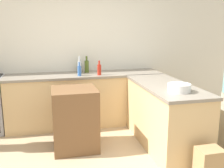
% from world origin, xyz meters
% --- Properties ---
extents(wall_back, '(8.00, 0.06, 2.70)m').
position_xyz_m(wall_back, '(0.00, 2.14, 1.35)').
color(wall_back, silver).
rests_on(wall_back, ground_plane).
extents(counter_back, '(2.71, 0.66, 0.92)m').
position_xyz_m(counter_back, '(0.00, 1.79, 0.46)').
color(counter_back, '#D6B27A').
rests_on(counter_back, ground_plane).
extents(counter_peninsula, '(0.69, 1.65, 0.92)m').
position_xyz_m(counter_peninsula, '(1.01, 0.67, 0.46)').
color(counter_peninsula, '#D6B27A').
rests_on(counter_peninsula, ground_plane).
extents(island_table, '(0.62, 0.61, 0.88)m').
position_xyz_m(island_table, '(-0.28, 0.86, 0.44)').
color(island_table, brown).
rests_on(island_table, ground_plane).
extents(mixing_bowl, '(0.29, 0.29, 0.10)m').
position_xyz_m(mixing_bowl, '(0.99, 0.23, 0.97)').
color(mixing_bowl, white).
rests_on(mixing_bowl, counter_peninsula).
extents(vinegar_bottle_clear, '(0.07, 0.07, 0.30)m').
position_xyz_m(vinegar_bottle_clear, '(-0.09, 1.83, 1.04)').
color(vinegar_bottle_clear, silver).
rests_on(vinegar_bottle_clear, counter_back).
extents(water_bottle_blue, '(0.06, 0.06, 0.23)m').
position_xyz_m(water_bottle_blue, '(-0.11, 1.62, 1.01)').
color(water_bottle_blue, '#386BB7').
rests_on(water_bottle_blue, counter_back).
extents(hot_sauce_bottle, '(0.07, 0.07, 0.25)m').
position_xyz_m(hot_sauce_bottle, '(0.22, 1.62, 1.02)').
color(hot_sauce_bottle, red).
rests_on(hot_sauce_bottle, counter_back).
extents(wine_bottle_dark, '(0.08, 0.08, 0.23)m').
position_xyz_m(wine_bottle_dark, '(-0.07, 1.98, 1.01)').
color(wine_bottle_dark, black).
rests_on(wine_bottle_dark, counter_back).
extents(olive_oil_bottle, '(0.07, 0.07, 0.29)m').
position_xyz_m(olive_oil_bottle, '(0.05, 1.91, 1.04)').
color(olive_oil_bottle, '#475B1E').
rests_on(olive_oil_bottle, counter_back).
extents(paper_bag, '(0.28, 0.23, 0.40)m').
position_xyz_m(paper_bag, '(1.11, -0.35, 0.20)').
color(paper_bag, '#A88456').
rests_on(paper_bag, ground_plane).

